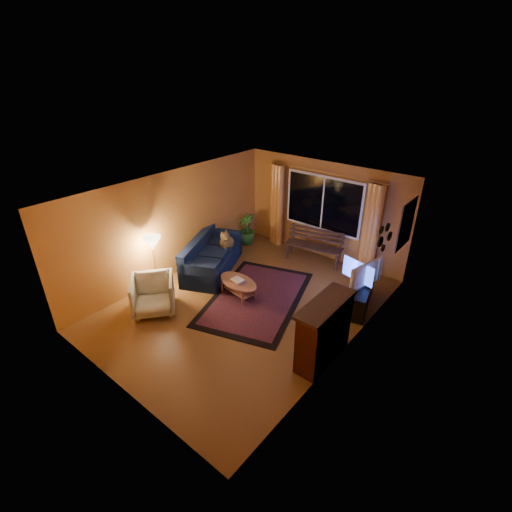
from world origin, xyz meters
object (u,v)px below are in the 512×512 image
Objects in this scene: armchair at (153,293)px; sofa at (212,255)px; tv_console at (359,295)px; bench at (313,254)px; floor_lamp at (155,264)px; coffee_table at (238,288)px.

sofa is at bearing 47.31° from armchair.
sofa is at bearing 178.86° from tv_console.
armchair reaches higher than tv_console.
floor_lamp is at bearing -133.45° from bench.
armchair is at bearing -107.24° from sofa.
bench is 2.09m from tv_console.
floor_lamp is 1.26× the size of coffee_table.
armchair is (0.27, -1.96, 0.00)m from sofa.
bench is 0.69× the size of sofa.
sofa is 1.35m from coffee_table.
bench is 3.95m from floor_lamp.
sofa is 1.47m from floor_lamp.
coffee_table is (1.25, -0.45, -0.24)m from sofa.
armchair is 0.85m from floor_lamp.
floor_lamp reaches higher than tv_console.
tv_console is (3.20, 2.82, -0.16)m from armchair.
bench is 2.44m from coffee_table.
armchair is at bearing -153.67° from tv_console.
coffee_table is at bearing -164.52° from tv_console.
armchair reaches higher than sofa.
floor_lamp is 1.92m from coffee_table.
sofa reaches higher than bench.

